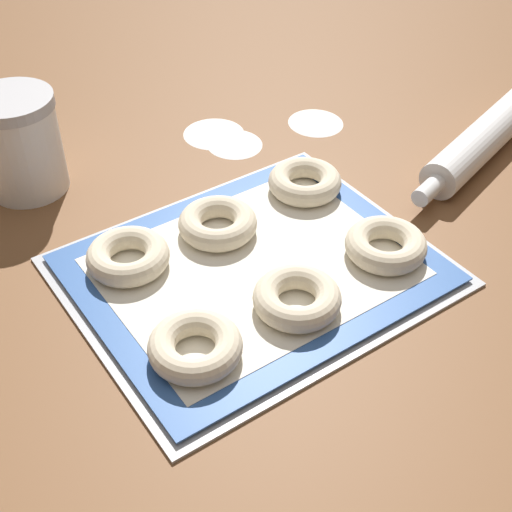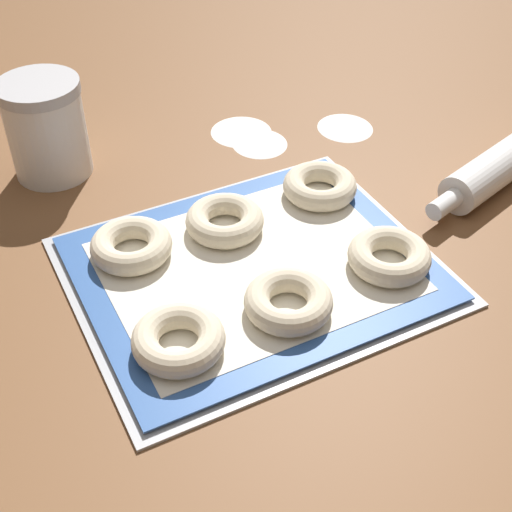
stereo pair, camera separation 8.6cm
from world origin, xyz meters
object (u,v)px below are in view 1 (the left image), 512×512
at_px(bagel_front_left, 195,346).
at_px(flour_canister, 20,144).
at_px(bagel_front_center, 296,298).
at_px(rolling_pin, 489,134).
at_px(bagel_front_right, 386,245).
at_px(bagel_back_center, 219,223).
at_px(bagel_back_left, 128,256).
at_px(bagel_back_right, 305,182).
at_px(baking_tray, 256,270).

bearing_deg(bagel_front_left, flour_canister, 93.32).
bearing_deg(bagel_front_center, flour_canister, 110.34).
xyz_separation_m(bagel_front_center, rolling_pin, (0.46, 0.12, 0.00)).
bearing_deg(bagel_front_right, bagel_back_center, 133.03).
xyz_separation_m(bagel_front_left, flour_canister, (-0.02, 0.42, 0.05)).
bearing_deg(bagel_back_center, bagel_back_left, 176.80).
height_order(flour_canister, rolling_pin, flour_canister).
distance_m(bagel_back_right, flour_canister, 0.40).
bearing_deg(rolling_pin, flour_canister, 153.63).
bearing_deg(rolling_pin, bagel_front_left, -168.93).
xyz_separation_m(flour_canister, rolling_pin, (0.61, -0.30, -0.04)).
relative_size(bagel_front_left, bagel_back_center, 1.00).
height_order(bagel_back_left, bagel_back_right, same).
bearing_deg(bagel_front_right, flour_canister, 126.70).
height_order(bagel_front_center, bagel_back_left, same).
height_order(bagel_front_left, rolling_pin, rolling_pin).
bearing_deg(flour_canister, bagel_front_left, -86.68).
height_order(bagel_front_left, flour_canister, flour_canister).
height_order(bagel_front_center, flour_canister, flour_canister).
relative_size(bagel_back_right, rolling_pin, 0.24).
xyz_separation_m(bagel_front_center, bagel_back_right, (0.15, 0.18, 0.00)).
xyz_separation_m(bagel_front_left, bagel_back_center, (0.14, 0.17, 0.00)).
bearing_deg(flour_canister, bagel_back_left, -82.39).
distance_m(bagel_front_center, bagel_back_right, 0.23).
height_order(bagel_front_left, bagel_back_right, same).
height_order(baking_tray, flour_canister, flour_canister).
xyz_separation_m(bagel_front_left, bagel_front_right, (0.28, 0.01, 0.00)).
bearing_deg(bagel_front_center, bagel_back_center, 88.90).
relative_size(bagel_front_right, flour_canister, 0.71).
distance_m(bagel_front_left, flour_canister, 0.42).
relative_size(bagel_front_left, bagel_front_right, 1.00).
xyz_separation_m(bagel_front_center, bagel_back_left, (-0.12, 0.18, 0.00)).
bearing_deg(bagel_back_left, bagel_front_right, -30.91).
bearing_deg(flour_canister, bagel_front_right, -53.30).
xyz_separation_m(baking_tray, flour_canister, (-0.16, 0.34, 0.07)).
bearing_deg(baking_tray, bagel_back_center, 90.97).
height_order(bagel_back_left, rolling_pin, rolling_pin).
distance_m(bagel_front_right, bagel_back_right, 0.17).
bearing_deg(bagel_front_right, baking_tray, 152.71).
bearing_deg(bagel_front_left, bagel_front_right, 1.98).
relative_size(bagel_front_left, rolling_pin, 0.24).
height_order(bagel_front_center, rolling_pin, rolling_pin).
bearing_deg(rolling_pin, bagel_back_left, 174.34).
relative_size(baking_tray, bagel_back_left, 4.28).
bearing_deg(bagel_front_left, bagel_back_center, 50.75).
bearing_deg(bagel_back_center, baking_tray, -89.03).
bearing_deg(flour_canister, rolling_pin, -26.37).
xyz_separation_m(bagel_back_left, bagel_back_right, (0.27, 0.00, 0.00)).
relative_size(baking_tray, flour_canister, 3.05).
bearing_deg(bagel_back_center, bagel_back_right, 3.97).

